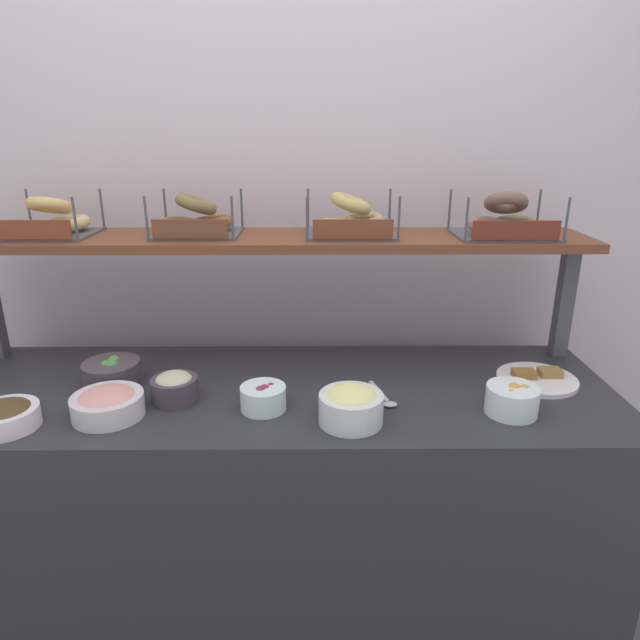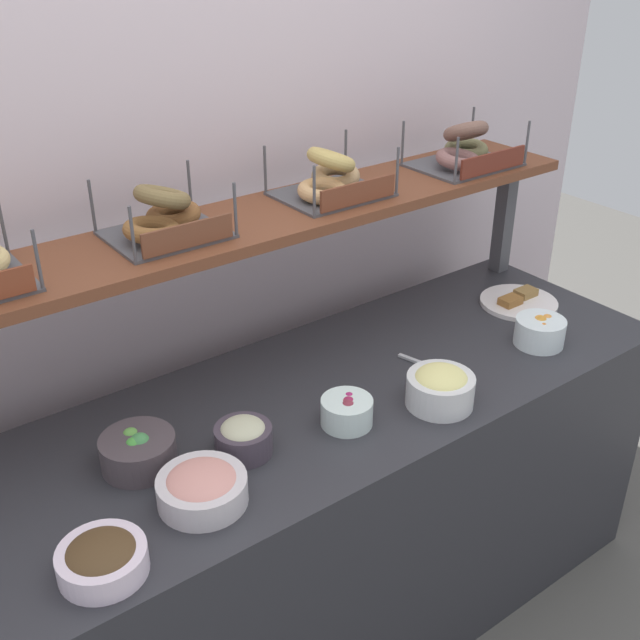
{
  "view_description": "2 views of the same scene",
  "coord_description": "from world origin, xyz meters",
  "px_view_note": "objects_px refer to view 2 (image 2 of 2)",
  "views": [
    {
      "loc": [
        0.13,
        -1.56,
        1.62
      ],
      "look_at": [
        0.14,
        0.05,
        1.06
      ],
      "focal_mm": 31.07,
      "sensor_mm": 36.0,
      "label": 1
    },
    {
      "loc": [
        -1.04,
        -1.38,
        2.01
      ],
      "look_at": [
        0.06,
        0.08,
        1.03
      ],
      "focal_mm": 43.65,
      "sensor_mm": 36.0,
      "label": 2
    }
  ],
  "objects_px": {
    "bowl_tuna_salad": "(243,437)",
    "serving_spoon_near_plate": "(435,368)",
    "bowl_chocolate_spread": "(102,558)",
    "bagel_basket_poppy": "(465,151)",
    "bowl_veggie_mix": "(138,451)",
    "bagel_basket_sesame": "(331,179)",
    "bowl_lox_spread": "(202,487)",
    "bowl_beet_salad": "(347,411)",
    "bowl_fruit_salad": "(540,331)",
    "bowl_egg_salad": "(440,387)",
    "bagel_basket_cinnamon_raisin": "(164,218)",
    "serving_plate_white": "(519,302)"
  },
  "relations": [
    {
      "from": "serving_plate_white",
      "to": "bowl_egg_salad",
      "type": "bearing_deg",
      "value": -157.4
    },
    {
      "from": "bowl_tuna_salad",
      "to": "bowl_chocolate_spread",
      "type": "bearing_deg",
      "value": -159.58
    },
    {
      "from": "bowl_lox_spread",
      "to": "bagel_basket_cinnamon_raisin",
      "type": "xyz_separation_m",
      "value": [
        0.19,
        0.46,
        0.44
      ]
    },
    {
      "from": "bowl_tuna_salad",
      "to": "serving_spoon_near_plate",
      "type": "bearing_deg",
      "value": -0.78
    },
    {
      "from": "bowl_beet_salad",
      "to": "bagel_basket_poppy",
      "type": "xyz_separation_m",
      "value": [
        0.77,
        0.39,
        0.44
      ]
    },
    {
      "from": "bowl_veggie_mix",
      "to": "bowl_lox_spread",
      "type": "xyz_separation_m",
      "value": [
        0.06,
        -0.2,
        -0.0
      ]
    },
    {
      "from": "serving_spoon_near_plate",
      "to": "bowl_tuna_salad",
      "type": "bearing_deg",
      "value": 179.22
    },
    {
      "from": "bowl_chocolate_spread",
      "to": "bowl_beet_salad",
      "type": "xyz_separation_m",
      "value": [
        0.69,
        0.1,
        0.0
      ]
    },
    {
      "from": "bowl_chocolate_spread",
      "to": "bowl_lox_spread",
      "type": "bearing_deg",
      "value": 13.52
    },
    {
      "from": "bowl_lox_spread",
      "to": "bagel_basket_sesame",
      "type": "relative_size",
      "value": 0.67
    },
    {
      "from": "serving_spoon_near_plate",
      "to": "bowl_beet_salad",
      "type": "bearing_deg",
      "value": -172.26
    },
    {
      "from": "bowl_veggie_mix",
      "to": "bagel_basket_poppy",
      "type": "height_order",
      "value": "bagel_basket_poppy"
    },
    {
      "from": "bowl_tuna_salad",
      "to": "bowl_veggie_mix",
      "type": "height_order",
      "value": "bowl_veggie_mix"
    },
    {
      "from": "bowl_veggie_mix",
      "to": "bagel_basket_sesame",
      "type": "bearing_deg",
      "value": 18.61
    },
    {
      "from": "bowl_egg_salad",
      "to": "bowl_fruit_salad",
      "type": "height_order",
      "value": "bowl_egg_salad"
    },
    {
      "from": "bowl_chocolate_spread",
      "to": "bowl_lox_spread",
      "type": "distance_m",
      "value": 0.26
    },
    {
      "from": "bowl_veggie_mix",
      "to": "bagel_basket_cinnamon_raisin",
      "type": "height_order",
      "value": "bagel_basket_cinnamon_raisin"
    },
    {
      "from": "bowl_beet_salad",
      "to": "serving_spoon_near_plate",
      "type": "xyz_separation_m",
      "value": [
        0.36,
        0.05,
        -0.03
      ]
    },
    {
      "from": "bowl_lox_spread",
      "to": "bagel_basket_cinnamon_raisin",
      "type": "distance_m",
      "value": 0.66
    },
    {
      "from": "bowl_lox_spread",
      "to": "bagel_basket_cinnamon_raisin",
      "type": "relative_size",
      "value": 0.71
    },
    {
      "from": "bowl_lox_spread",
      "to": "bagel_basket_poppy",
      "type": "relative_size",
      "value": 0.62
    },
    {
      "from": "bowl_chocolate_spread",
      "to": "bowl_fruit_salad",
      "type": "distance_m",
      "value": 1.4
    },
    {
      "from": "bowl_chocolate_spread",
      "to": "bowl_tuna_salad",
      "type": "distance_m",
      "value": 0.45
    },
    {
      "from": "bowl_chocolate_spread",
      "to": "bowl_beet_salad",
      "type": "distance_m",
      "value": 0.7
    },
    {
      "from": "serving_plate_white",
      "to": "serving_spoon_near_plate",
      "type": "bearing_deg",
      "value": -165.71
    },
    {
      "from": "bowl_fruit_salad",
      "to": "bowl_lox_spread",
      "type": "height_order",
      "value": "bowl_fruit_salad"
    },
    {
      "from": "bagel_basket_cinnamon_raisin",
      "to": "bagel_basket_sesame",
      "type": "bearing_deg",
      "value": -0.74
    },
    {
      "from": "serving_plate_white",
      "to": "bowl_tuna_salad",
      "type": "bearing_deg",
      "value": -173.95
    },
    {
      "from": "bowl_chocolate_spread",
      "to": "bowl_lox_spread",
      "type": "xyz_separation_m",
      "value": [
        0.26,
        0.06,
        0.0
      ]
    },
    {
      "from": "bowl_chocolate_spread",
      "to": "bowl_veggie_mix",
      "type": "height_order",
      "value": "bowl_veggie_mix"
    },
    {
      "from": "bowl_fruit_salad",
      "to": "bagel_basket_poppy",
      "type": "bearing_deg",
      "value": 81.45
    },
    {
      "from": "bowl_chocolate_spread",
      "to": "bowl_fruit_salad",
      "type": "bearing_deg",
      "value": 2.91
    },
    {
      "from": "bowl_fruit_salad",
      "to": "bowl_veggie_mix",
      "type": "distance_m",
      "value": 1.21
    },
    {
      "from": "bowl_egg_salad",
      "to": "bagel_basket_sesame",
      "type": "relative_size",
      "value": 0.6
    },
    {
      "from": "bowl_chocolate_spread",
      "to": "bagel_basket_poppy",
      "type": "bearing_deg",
      "value": 18.48
    },
    {
      "from": "bowl_egg_salad",
      "to": "bowl_fruit_salad",
      "type": "bearing_deg",
      "value": 6.17
    },
    {
      "from": "bowl_egg_salad",
      "to": "bowl_lox_spread",
      "type": "bearing_deg",
      "value": 176.61
    },
    {
      "from": "bowl_chocolate_spread",
      "to": "serving_plate_white",
      "type": "xyz_separation_m",
      "value": [
        1.55,
        0.28,
        -0.02
      ]
    },
    {
      "from": "bowl_egg_salad",
      "to": "serving_spoon_near_plate",
      "type": "relative_size",
      "value": 1.03
    },
    {
      "from": "bowl_tuna_salad",
      "to": "serving_spoon_near_plate",
      "type": "xyz_separation_m",
      "value": [
        0.63,
        -0.01,
        -0.04
      ]
    },
    {
      "from": "bowl_chocolate_spread",
      "to": "bagel_basket_cinnamon_raisin",
      "type": "bearing_deg",
      "value": 49.55
    },
    {
      "from": "bowl_tuna_salad",
      "to": "bowl_lox_spread",
      "type": "xyz_separation_m",
      "value": [
        -0.16,
        -0.1,
        -0.0
      ]
    },
    {
      "from": "bagel_basket_sesame",
      "to": "bowl_tuna_salad",
      "type": "bearing_deg",
      "value": -146.24
    },
    {
      "from": "bowl_egg_salad",
      "to": "serving_plate_white",
      "type": "distance_m",
      "value": 0.66
    },
    {
      "from": "bowl_beet_salad",
      "to": "serving_plate_white",
      "type": "height_order",
      "value": "bowl_beet_salad"
    },
    {
      "from": "bowl_lox_spread",
      "to": "serving_plate_white",
      "type": "height_order",
      "value": "bowl_lox_spread"
    },
    {
      "from": "bowl_fruit_salad",
      "to": "bagel_basket_cinnamon_raisin",
      "type": "distance_m",
      "value": 1.14
    },
    {
      "from": "bagel_basket_cinnamon_raisin",
      "to": "bagel_basket_poppy",
      "type": "bearing_deg",
      "value": -1.88
    },
    {
      "from": "bowl_tuna_salad",
      "to": "serving_spoon_near_plate",
      "type": "distance_m",
      "value": 0.63
    },
    {
      "from": "bowl_beet_salad",
      "to": "bowl_lox_spread",
      "type": "xyz_separation_m",
      "value": [
        -0.43,
        -0.04,
        0.0
      ]
    }
  ]
}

